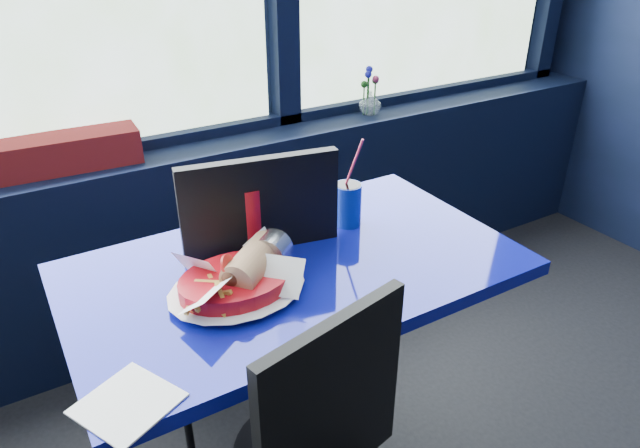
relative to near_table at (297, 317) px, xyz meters
The scene contains 9 objects.
window_sill 0.94m from the near_table, 109.03° to the left, with size 5.00×0.26×0.80m, color black.
near_table is the anchor object (origin of this frame).
chair_near_back 0.25m from the near_table, 104.35° to the left, with size 0.54×0.54×1.02m.
planter_box 1.05m from the near_table, 117.93° to the left, with size 0.60×0.15×0.12m, color maroon.
flower_vase 1.24m from the near_table, 45.21° to the left, with size 0.11×0.12×0.21m.
food_basket 0.29m from the near_table, 165.15° to the right, with size 0.35×0.35×0.11m.
ketchup_bottle 0.33m from the near_table, 115.40° to the left, with size 0.07×0.07×0.25m.
soda_cup 0.37m from the near_table, 25.61° to the left, with size 0.08×0.08×0.28m.
napkin 0.62m from the near_table, 151.70° to the right, with size 0.16×0.16×0.00m, color white.
Camera 1 is at (-0.31, 0.85, 1.57)m, focal length 32.00 mm.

